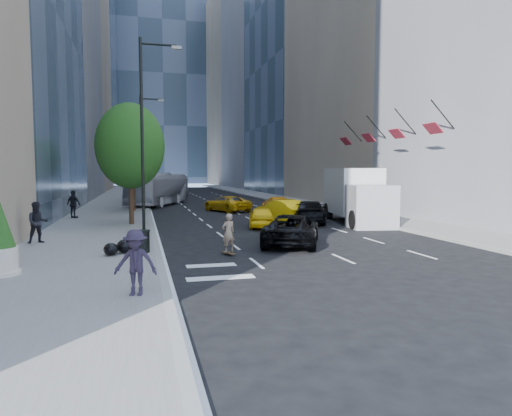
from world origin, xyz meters
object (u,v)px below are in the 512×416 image
object	(u,v)px
city_bus	(159,189)
trash_can	(142,242)
skateboarder	(228,236)
black_sedan_mercedes	(310,212)
black_sedan_lincoln	(292,230)
box_truck	(357,195)

from	to	relation	value
city_bus	trash_can	size ratio (longest dim) A/B	13.67
skateboarder	trash_can	world-z (taller)	skateboarder
trash_can	black_sedan_mercedes	bearing A→B (deg)	41.23
black_sedan_lincoln	box_truck	size ratio (longest dim) A/B	0.65
skateboarder	city_bus	distance (m)	29.08
box_truck	trash_can	size ratio (longest dim) A/B	9.19
city_bus	trash_can	distance (m)	28.44
city_bus	box_truck	world-z (taller)	box_truck
skateboarder	black_sedan_lincoln	bearing A→B (deg)	-170.55
black_sedan_lincoln	trash_can	bearing A→B (deg)	33.29
skateboarder	black_sedan_lincoln	size ratio (longest dim) A/B	0.31
black_sedan_mercedes	box_truck	distance (m)	3.32
black_sedan_lincoln	black_sedan_mercedes	bearing A→B (deg)	-93.09
black_sedan_lincoln	city_bus	size ratio (longest dim) A/B	0.44
black_sedan_lincoln	trash_can	size ratio (longest dim) A/B	6.00
city_bus	box_truck	distance (m)	23.00
box_truck	trash_can	xyz separation A→B (m)	(-13.85, -8.78, -1.26)
black_sedan_mercedes	trash_can	size ratio (longest dim) A/B	5.97
trash_can	skateboarder	bearing A→B (deg)	-10.98
black_sedan_lincoln	trash_can	xyz separation A→B (m)	(-6.75, -1.21, -0.14)
black_sedan_mercedes	city_bus	bearing A→B (deg)	-44.47
black_sedan_mercedes	box_truck	bearing A→B (deg)	-172.61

